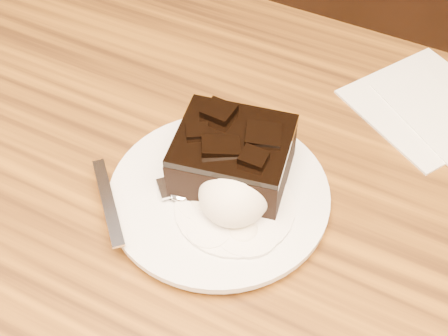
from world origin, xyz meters
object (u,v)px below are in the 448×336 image
at_px(ice_cream_scoop, 235,193).
at_px(napkin, 428,105).
at_px(plate, 219,197).
at_px(spoon, 178,187).
at_px(brownie, 233,159).

distance_m(ice_cream_scoop, napkin, 0.26).
relative_size(plate, spoon, 1.34).
xyz_separation_m(brownie, spoon, (-0.04, -0.04, -0.02)).
bearing_deg(spoon, napkin, 8.62).
relative_size(brownie, spoon, 0.66).
relative_size(plate, brownie, 2.04).
xyz_separation_m(brownie, napkin, (0.14, 0.20, -0.04)).
xyz_separation_m(spoon, napkin, (0.17, 0.24, -0.02)).
bearing_deg(brownie, napkin, 55.24).
relative_size(ice_cream_scoop, napkin, 0.47).
bearing_deg(ice_cream_scoop, spoon, -175.12).
bearing_deg(brownie, ice_cream_scoop, -60.45).
bearing_deg(ice_cream_scoop, plate, 153.58).
relative_size(brownie, ice_cream_scoop, 1.49).
height_order(plate, spoon, spoon).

